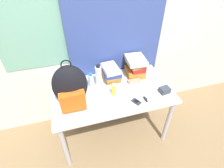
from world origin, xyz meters
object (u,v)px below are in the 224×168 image
Objects in this scene: backpack at (70,87)px; cell_phone at (136,102)px; sunscreen_bottle at (113,90)px; sunglasses_case at (134,81)px; book_stack_center at (136,66)px; book_stack_left at (111,73)px; water_bottle at (91,81)px; sports_bottle at (99,76)px; wristwatch at (145,99)px; camera_pouch at (165,90)px.

cell_phone is at bearing -15.96° from backpack.
sunscreen_bottle reaches higher than sunglasses_case.
book_stack_center is at bearing 65.18° from sunglasses_case.
water_bottle reaches higher than book_stack_left.
water_bottle is at bearing 136.02° from sunscreen_bottle.
book_stack_left is 1.04× the size of sports_bottle.
wristwatch is (0.41, -0.37, -0.12)m from sports_bottle.
book_stack_left reaches higher than camera_pouch.
book_stack_left is at bearing 148.36° from sunglasses_case.
book_stack_center is 1.55× the size of water_bottle.
wristwatch is (0.30, -0.17, -0.06)m from sunscreen_bottle.
wristwatch is at bearing -169.70° from camera_pouch.
book_stack_left reaches higher than sunglasses_case.
sunglasses_case is at bearing -31.64° from book_stack_left.
backpack is at bearing -160.80° from book_stack_center.
water_bottle is 1.58× the size of camera_pouch.
backpack is at bearing 167.16° from wristwatch.
book_stack_center is 0.57m from water_bottle.
water_bottle is 1.64× the size of cell_phone.
book_stack_left is 2.49× the size of cell_phone.
backpack is at bearing -179.91° from sunscreen_bottle.
book_stack_center is at bearing 69.68° from cell_phone.
sunscreen_bottle is 0.97× the size of sunglasses_case.
sunscreen_bottle is at bearing -156.15° from sunglasses_case.
sports_bottle is at bearing 138.33° from wristwatch.
backpack reaches higher than sports_bottle.
sports_bottle reaches higher than wristwatch.
water_bottle is at bearing 172.65° from sunglasses_case.
book_stack_left is 0.31m from book_stack_center.
camera_pouch is at bearing -65.02° from book_stack_center.
backpack is at bearing -169.75° from sunglasses_case.
book_stack_left is at bearing 30.03° from backpack.
backpack is 2.72× the size of water_bottle.
wristwatch is at bearing -35.66° from water_bottle.
wristwatch is at bearing 5.83° from cell_phone.
water_bottle is 0.69× the size of sports_bottle.
sports_bottle reaches higher than sunglasses_case.
sports_bottle is 2.39× the size of cell_phone.
book_stack_center is 0.46m from sunscreen_bottle.
sunscreen_bottle is (-0.36, -0.27, -0.05)m from book_stack_center.
backpack is 0.57m from book_stack_left.
camera_pouch is (0.19, -0.40, -0.09)m from book_stack_center.
book_stack_center is 1.89× the size of sunglasses_case.
water_bottle is 0.50m from sunglasses_case.
sunglasses_case reaches higher than wristwatch.
book_stack_left is 0.27m from water_bottle.
water_bottle is 1.25× the size of sunscreen_bottle.
sunglasses_case is at bearing 23.85° from sunscreen_bottle.
sunscreen_bottle reaches higher than wristwatch.
sunscreen_bottle is at bearing 137.23° from cell_phone.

